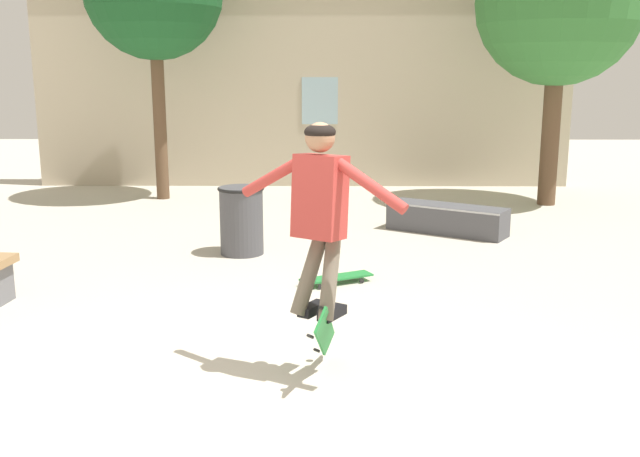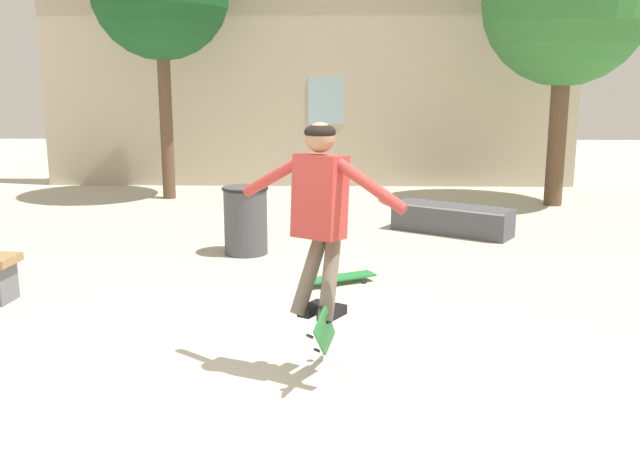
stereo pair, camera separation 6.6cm
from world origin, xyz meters
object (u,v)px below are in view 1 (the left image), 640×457
at_px(trash_bin, 242,219).
at_px(skateboard_flipping, 325,332).
at_px(skater, 320,204).
at_px(skateboard_resting, 337,277).
at_px(skate_ledge, 447,219).
at_px(tree_right, 559,3).

relative_size(trash_bin, skateboard_flipping, 1.04).
xyz_separation_m(skater, skateboard_resting, (0.15, 2.39, -1.23)).
height_order(skateboard_flipping, skateboard_resting, skateboard_flipping).
height_order(skate_ledge, trash_bin, trash_bin).
xyz_separation_m(skate_ledge, skateboard_resting, (-1.58, -2.52, -0.13)).
xyz_separation_m(skate_ledge, trash_bin, (-2.74, -1.22, 0.24)).
bearing_deg(tree_right, skateboard_resting, -127.46).
bearing_deg(trash_bin, skateboard_flipping, -74.28).
bearing_deg(trash_bin, tree_right, 35.84).
bearing_deg(skateboard_resting, skate_ledge, -149.18).
xyz_separation_m(skateboard_flipping, skateboard_resting, (0.12, 2.41, -0.28)).
height_order(trash_bin, skateboard_resting, trash_bin).
height_order(trash_bin, skater, skater).
distance_m(skate_ledge, skateboard_flipping, 5.21).
relative_size(skate_ledge, skater, 1.20).
height_order(tree_right, skateboard_resting, tree_right).
relative_size(tree_right, skateboard_flipping, 5.82).
bearing_deg(skater, trash_bin, 47.28).
bearing_deg(tree_right, skater, -118.00).
xyz_separation_m(tree_right, trash_bin, (-4.82, -3.48, -2.87)).
bearing_deg(skate_ledge, skateboard_resting, -90.20).
relative_size(skater, skateboard_resting, 1.74).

